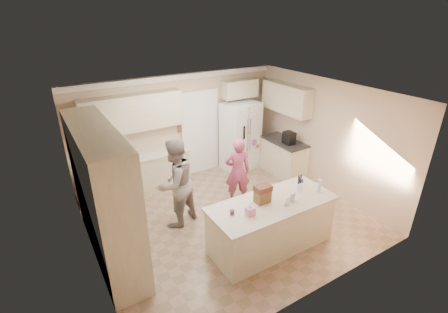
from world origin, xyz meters
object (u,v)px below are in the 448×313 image
tissue_box (250,211)px  teen_boy (175,183)px  island_base (271,225)px  dollhouse_body (263,196)px  coffee_maker (289,138)px  refrigerator (240,136)px  teen_girl (237,171)px  utensil_crock (299,187)px

tissue_box → teen_boy: 1.73m
island_base → dollhouse_body: 0.62m
coffee_maker → dollhouse_body: coffee_maker is taller
refrigerator → teen_boy: (-2.49, -1.46, 0.00)m
teen_boy → teen_girl: (1.46, 0.03, -0.15)m
coffee_maker → dollhouse_body: 2.84m
utensil_crock → dollhouse_body: size_ratio=0.58×
coffee_maker → tissue_box: (-2.60, -2.00, -0.07)m
tissue_box → island_base: bearing=10.3°
teen_girl → dollhouse_body: bearing=95.2°
refrigerator → island_base: (-1.34, -2.98, -0.46)m
island_base → tissue_box: (-0.55, -0.10, 0.56)m
tissue_box → dollhouse_body: (0.40, 0.20, 0.04)m
refrigerator → teen_boy: teen_boy is taller
refrigerator → utensil_crock: (-0.69, -2.93, 0.10)m
dollhouse_body → teen_girl: size_ratio=0.17×
island_base → teen_girl: teen_girl is taller
tissue_box → teen_girl: size_ratio=0.09×
utensil_crock → teen_boy: size_ratio=0.08×
teen_girl → island_base: bearing=101.5°
coffee_maker → island_base: 2.87m
utensil_crock → teen_girl: size_ratio=0.10×
coffee_maker → island_base: size_ratio=0.14×
island_base → teen_boy: 1.97m
tissue_box → dollhouse_body: size_ratio=0.54×
coffee_maker → utensil_crock: coffee_maker is taller
coffee_maker → utensil_crock: size_ratio=2.00×
island_base → teen_girl: (0.30, 1.55, 0.32)m
utensil_crock → dollhouse_body: bearing=176.4°
refrigerator → island_base: size_ratio=0.82×
refrigerator → tissue_box: refrigerator is taller
dollhouse_body → coffee_maker: bearing=39.3°
island_base → refrigerator: bearing=65.9°
dollhouse_body → teen_girl: teen_girl is taller
utensil_crock → teen_boy: (-1.80, 1.47, -0.10)m
teen_boy → utensil_crock: bearing=120.5°
island_base → tissue_box: size_ratio=15.71×
dollhouse_body → teen_boy: teen_boy is taller
utensil_crock → tissue_box: bearing=-172.9°
utensil_crock → teen_boy: 2.33m
island_base → tissue_box: 0.79m
teen_boy → teen_girl: size_ratio=1.19×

